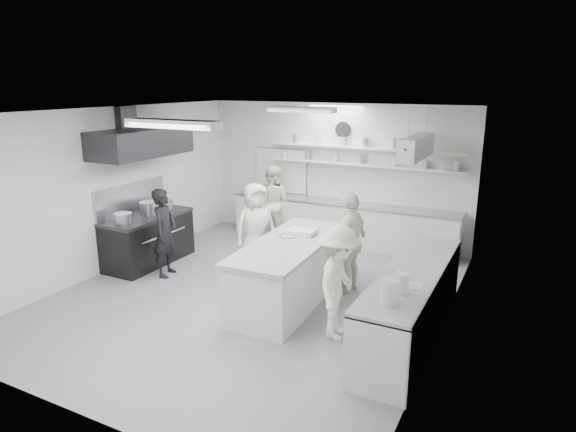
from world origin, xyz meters
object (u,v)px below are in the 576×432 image
at_px(stove, 149,241).
at_px(right_counter, 411,305).
at_px(cook_back, 272,203).
at_px(prep_island, 289,273).
at_px(back_counter, 341,223).
at_px(cook_stove, 165,233).

bearing_deg(stove, right_counter, -6.52).
xyz_separation_m(stove, right_counter, (5.25, -0.60, 0.02)).
bearing_deg(cook_back, prep_island, 113.92).
height_order(prep_island, cook_back, cook_back).
distance_m(stove, cook_back, 2.83).
xyz_separation_m(back_counter, right_counter, (2.35, -3.40, 0.01)).
height_order(back_counter, right_counter, right_counter).
relative_size(back_counter, right_counter, 1.52).
bearing_deg(cook_stove, right_counter, -108.00).
height_order(right_counter, prep_island, prep_island).
relative_size(stove, cook_stove, 1.12).
distance_m(prep_island, cook_back, 3.37).
bearing_deg(stove, cook_back, 60.38).
height_order(stove, right_counter, right_counter).
distance_m(right_counter, cook_stove, 4.54).
bearing_deg(back_counter, cook_stove, -124.56).
xyz_separation_m(stove, prep_island, (3.24, -0.34, 0.03)).
xyz_separation_m(stove, back_counter, (2.90, 2.80, 0.01)).
distance_m(cook_stove, cook_back, 2.87).
bearing_deg(prep_island, cook_back, 121.29).
xyz_separation_m(stove, cook_back, (1.39, 2.44, 0.39)).
bearing_deg(back_counter, stove, -136.01).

